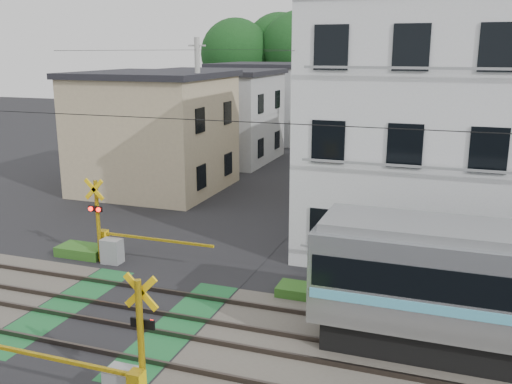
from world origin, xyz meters
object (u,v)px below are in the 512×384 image
at_px(crossing_signal_far, 110,243).
at_px(pedestrian, 353,134).
at_px(crossing_signal_near, 125,380).
at_px(apartment_block, 450,127).

height_order(crossing_signal_far, pedestrian, crossing_signal_far).
height_order(crossing_signal_near, apartment_block, apartment_block).
distance_m(crossing_signal_far, pedestrian, 29.33).
bearing_deg(apartment_block, crossing_signal_far, -152.22).
xyz_separation_m(crossing_signal_near, crossing_signal_far, (-5.17, 7.31, 0.00)).
relative_size(crossing_signal_far, pedestrian, 2.96).
bearing_deg(apartment_block, pedestrian, 108.09).
bearing_deg(apartment_block, crossing_signal_near, -114.22).
distance_m(crossing_signal_far, apartment_block, 13.14).
bearing_deg(pedestrian, apartment_block, 84.89).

